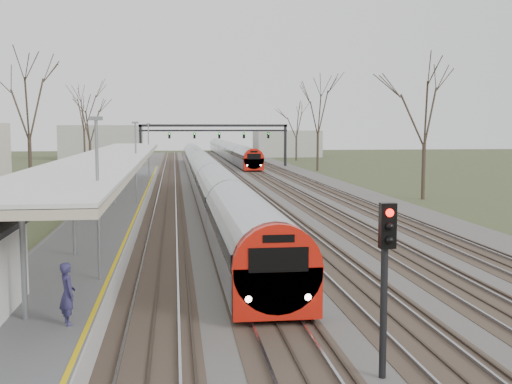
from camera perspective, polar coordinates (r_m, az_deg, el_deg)
track_bed at (r=61.52m, az=-2.00°, el=0.52°), size 24.00×160.00×0.22m
platform at (r=43.97m, az=-12.04°, el=-1.15°), size 3.50×69.00×1.00m
canopy at (r=39.20m, az=-12.69°, el=3.03°), size 4.10×50.00×3.11m
signal_gantry at (r=91.17m, az=-3.74°, el=5.29°), size 21.00×0.59×6.08m
tree_west_far at (r=55.29m, az=-19.62°, el=7.85°), size 5.50×5.50×11.33m
tree_east_far at (r=51.78m, az=14.80°, el=7.34°), size 5.00×5.00×10.30m
train_near at (r=62.51m, az=-4.64°, el=1.90°), size 2.62×90.21×3.05m
train_far at (r=117.10m, az=-2.45°, el=3.74°), size 2.62×75.21×3.05m
passenger at (r=16.13m, az=-16.41°, el=-8.70°), size 0.56×0.66×1.55m
signal_post at (r=14.53m, az=11.44°, el=-6.31°), size 0.35×0.45×4.10m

